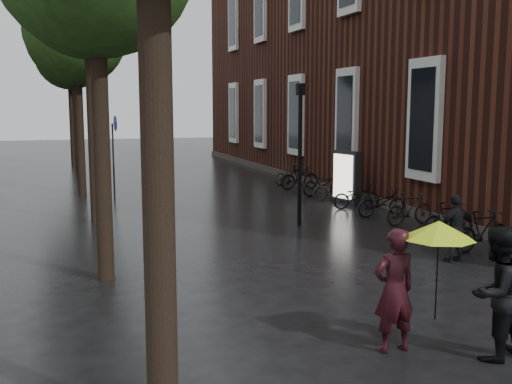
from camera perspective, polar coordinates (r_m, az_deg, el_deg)
name	(u,v)px	position (r m, az deg, el deg)	size (l,w,h in m)	color
brick_building	(408,49)	(28.82, 14.28, 13.10)	(10.20, 33.20, 12.00)	#38160F
street_trees	(80,14)	(20.91, -16.38, 15.96)	(4.33, 34.03, 8.91)	black
person_burgundy	(394,290)	(8.55, 13.03, -9.11)	(0.64, 0.42, 1.75)	black
person_black	(496,293)	(8.72, 21.89, -8.91)	(0.88, 0.69, 1.82)	black
lime_umbrella	(439,230)	(8.40, 17.02, -3.48)	(0.98, 0.98, 1.45)	black
pedestrian_walking	(456,229)	(13.78, 18.50, -3.33)	(0.87, 0.36, 1.48)	black
parked_bicycles	(364,197)	(19.90, 10.29, -0.44)	(1.98, 14.96, 1.01)	black
ad_lightbox	(346,178)	(20.94, 8.60, 1.36)	(0.29, 1.24, 1.87)	black
lamp_post	(300,140)	(16.92, 4.21, 4.93)	(0.21, 0.21, 4.02)	black
cycle_sign	(114,144)	(22.67, -13.35, 4.47)	(0.16, 0.55, 3.05)	#262628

